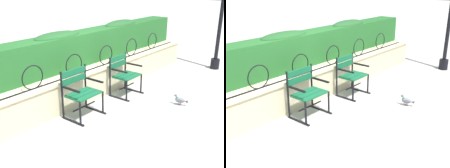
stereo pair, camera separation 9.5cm
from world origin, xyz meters
TOP-DOWN VIEW (x-y plane):
  - ground_plane at (0.00, 0.00)m, footprint 60.00×60.00m
  - stone_wall at (0.00, 0.94)m, footprint 7.70×0.41m
  - iron_arch_fence at (-0.23, 0.86)m, footprint 7.15×0.02m
  - hedge_row at (-0.03, 1.37)m, footprint 7.54×0.52m
  - park_chair_left at (-0.49, 0.49)m, footprint 0.64×0.53m
  - park_chair_right at (0.82, 0.49)m, footprint 0.61×0.53m
  - pigeon_near_chairs at (1.06, -0.74)m, footprint 0.15×0.29m

SIDE VIEW (x-z plane):
  - ground_plane at x=0.00m, z-range 0.00..0.00m
  - pigeon_near_chairs at x=1.06m, z-range 0.00..0.22m
  - stone_wall at x=0.00m, z-range 0.00..0.64m
  - park_chair_right at x=0.82m, z-range 0.03..0.89m
  - park_chair_left at x=-0.49m, z-range 0.03..0.91m
  - iron_arch_fence at x=-0.23m, z-range 0.61..1.03m
  - hedge_row at x=-0.03m, z-range 0.61..1.41m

